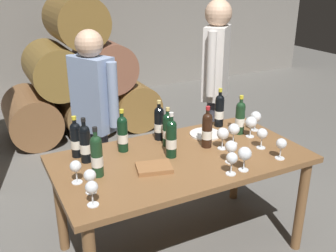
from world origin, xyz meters
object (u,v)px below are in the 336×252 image
Objects in this scene: wine_bottle_7 at (76,139)px; serving_plate at (205,134)px; wine_bottle_2 at (171,138)px; wine_glass_9 at (262,134)px; wine_glass_10 at (281,144)px; wine_glass_11 at (223,134)px; wine_bottle_4 at (240,117)px; sommelier_presenting at (215,78)px; wine_bottle_8 at (159,123)px; wine_glass_6 at (256,117)px; wine_glass_7 at (234,130)px; wine_glass_2 at (92,188)px; wine_bottle_0 at (97,155)px; wine_bottle_9 at (168,129)px; dining_table at (181,168)px; wine_glass_8 at (90,176)px; tasting_notebook at (154,168)px; wine_glass_1 at (232,159)px; wine_bottle_6 at (123,133)px; taster_seated_left at (94,111)px; wine_bottle_5 at (207,130)px; wine_bottle_3 at (219,110)px; wine_glass_3 at (231,147)px; wine_glass_0 at (245,154)px; wine_glass_5 at (76,167)px.

wine_bottle_7 is 0.98m from serving_plate.
wine_glass_9 is (0.63, -0.17, -0.03)m from wine_bottle_2.
wine_glass_10 is 0.92× the size of wine_glass_11.
wine_bottle_4 is 0.64m from sommelier_presenting.
wine_bottle_8 is 0.77m from wine_glass_6.
wine_glass_10 is at bearing -99.94° from sommelier_presenting.
wine_glass_7 is 0.09× the size of sommelier_presenting.
wine_glass_2 is 0.60× the size of serving_plate.
wine_glass_11 reaches higher than wine_glass_7.
wine_bottle_0 reaches higher than wine_glass_6.
wine_glass_9 is (0.56, -0.34, -0.02)m from wine_bottle_9.
wine_bottle_4 is 1.93× the size of wine_glass_6.
dining_table is 0.74m from wine_bottle_7.
wine_glass_6 is (1.32, 0.14, -0.03)m from wine_bottle_0.
wine_glass_8 is 0.45m from tasting_notebook.
wine_glass_10 reaches higher than dining_table.
wine_bottle_0 is at bearing 173.11° from wine_glass_9.
wine_bottle_8 is at bearing 103.05° from wine_glass_1.
wine_bottle_6 reaches higher than wine_glass_1.
wine_glass_11 is 0.57m from tasting_notebook.
taster_seated_left reaches higher than wine_bottle_8.
wine_bottle_0 reaches higher than wine_bottle_9.
wine_bottle_5 is at bearing -20.36° from wine_bottle_6.
wine_bottle_6 is at bearing 55.43° from wine_glass_2.
sommelier_presenting reaches higher than taster_seated_left.
wine_glass_11 is at bearing -147.97° from wine_bottle_4.
wine_bottle_3 is 0.91m from tasting_notebook.
wine_bottle_2 reaches higher than wine_bottle_9.
wine_bottle_0 is 0.21× the size of taster_seated_left.
wine_glass_10 is at bearing -47.92° from taster_seated_left.
wine_bottle_7 reaches higher than wine_glass_3.
wine_bottle_2 is at bearing 164.93° from wine_glass_9.
sommelier_presenting is (1.38, 0.43, 0.16)m from wine_bottle_7.
wine_glass_9 is 0.94× the size of wine_glass_11.
wine_bottle_4 reaches higher than wine_bottle_7.
wine_bottle_2 is 1.44× the size of tasting_notebook.
wine_bottle_4 is 1.00× the size of wine_bottle_8.
sommelier_presenting is at bearing 52.98° from wine_bottle_5.
wine_bottle_0 is 1.02m from wine_glass_7.
wine_glass_0 is 0.40m from wine_glass_7.
wine_bottle_6 is 1.01× the size of wine_bottle_8.
wine_glass_5 is (-0.09, -0.35, -0.02)m from wine_bottle_7.
wine_glass_0 is at bearing -100.75° from wine_glass_11.
wine_bottle_0 reaches higher than wine_glass_11.
wine_bottle_6 reaches higher than wine_glass_6.
wine_glass_5 is at bearing -153.51° from wine_bottle_8.
wine_glass_10 is 0.08× the size of sommelier_presenting.
wine_bottle_3 is 2.16× the size of wine_glass_10.
wine_glass_8 is (0.04, -0.15, 0.00)m from wine_glass_5.
wine_bottle_9 is 1.95× the size of wine_glass_1.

